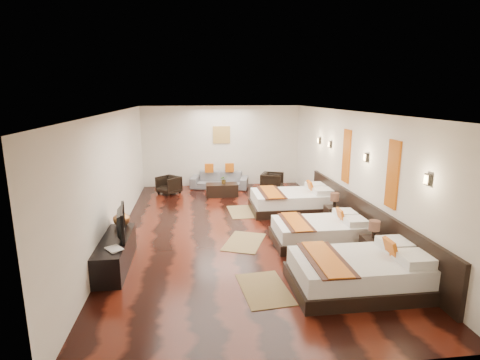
{
  "coord_description": "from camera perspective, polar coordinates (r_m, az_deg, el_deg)",
  "views": [
    {
      "loc": [
        -1.01,
        -8.45,
        3.17
      ],
      "look_at": [
        0.13,
        0.61,
        1.1
      ],
      "focal_mm": 28.23,
      "sensor_mm": 36.0,
      "label": 1
    }
  ],
  "objects": [
    {
      "name": "left_wall",
      "position": [
        8.81,
        -18.43,
        0.51
      ],
      "size": [
        0.01,
        9.5,
        2.8
      ],
      "primitive_type": "cube",
      "color": "silver",
      "rests_on": "floor"
    },
    {
      "name": "sofa",
      "position": [
        13.05,
        -3.12,
        -0.02
      ],
      "size": [
        2.07,
        1.2,
        0.57
      ],
      "primitive_type": "imported",
      "rotation": [
        0.0,
        0.0,
        -0.24
      ],
      "color": "slate",
      "rests_on": "floor"
    },
    {
      "name": "bed_near",
      "position": [
        6.75,
        17.73,
        -13.15
      ],
      "size": [
        2.23,
        1.4,
        0.85
      ],
      "color": "black",
      "rests_on": "floor"
    },
    {
      "name": "jute_mat_far",
      "position": [
        10.48,
        0.44,
        -4.81
      ],
      "size": [
        0.81,
        1.23,
        0.01
      ],
      "primitive_type": "cube",
      "rotation": [
        0.0,
        0.0,
        0.05
      ],
      "color": "olive",
      "rests_on": "floor"
    },
    {
      "name": "bed_far",
      "position": [
        10.57,
        7.95,
        -3.17
      ],
      "size": [
        2.22,
        1.4,
        0.85
      ],
      "color": "black",
      "rests_on": "floor"
    },
    {
      "name": "jute_mat_mid",
      "position": [
        8.41,
        0.64,
        -9.33
      ],
      "size": [
        1.14,
        1.39,
        0.01
      ],
      "primitive_type": "cube",
      "rotation": [
        0.0,
        0.0,
        -0.38
      ],
      "color": "olive",
      "rests_on": "floor"
    },
    {
      "name": "armchair_left",
      "position": [
        12.51,
        -10.72,
        -0.75
      ],
      "size": [
        0.9,
        0.9,
        0.58
      ],
      "primitive_type": "imported",
      "rotation": [
        0.0,
        0.0,
        -0.8
      ],
      "color": "black",
      "rests_on": "floor"
    },
    {
      "name": "right_wall",
      "position": [
        9.42,
        16.48,
        1.4
      ],
      "size": [
        0.01,
        9.5,
        2.8
      ],
      "primitive_type": "cube",
      "color": "silver",
      "rests_on": "floor"
    },
    {
      "name": "figurine",
      "position": [
        8.13,
        -17.49,
        -5.33
      ],
      "size": [
        0.39,
        0.39,
        0.36
      ],
      "primitive_type": "imported",
      "rotation": [
        0.0,
        0.0,
        -0.16
      ],
      "color": "brown",
      "rests_on": "tv_console"
    },
    {
      "name": "gold_artwork",
      "position": [
        13.29,
        -2.81,
        6.84
      ],
      "size": [
        0.6,
        0.04,
        0.6
      ],
      "primitive_type": "cube",
      "color": "#AD873F",
      "rests_on": "back_wall"
    },
    {
      "name": "nightstand_b",
      "position": [
        9.74,
        13.99,
        -4.88
      ],
      "size": [
        0.41,
        0.41,
        0.8
      ],
      "color": "black",
      "rests_on": "floor"
    },
    {
      "name": "nightstand_a",
      "position": [
        7.95,
        19.42,
        -9.35
      ],
      "size": [
        0.4,
        0.4,
        0.79
      ],
      "color": "black",
      "rests_on": "floor"
    },
    {
      "name": "table_plant",
      "position": [
        12.01,
        -2.45,
        0.09
      ],
      "size": [
        0.28,
        0.25,
        0.27
      ],
      "primitive_type": "imported",
      "rotation": [
        0.0,
        0.0,
        0.18
      ],
      "color": "#265C1E",
      "rests_on": "coffee_table"
    },
    {
      "name": "coffee_table",
      "position": [
        12.05,
        -2.75,
        -1.51
      ],
      "size": [
        1.0,
        0.51,
        0.4
      ],
      "primitive_type": "cube",
      "rotation": [
        0.0,
        0.0,
        0.01
      ],
      "color": "black",
      "rests_on": "floor"
    },
    {
      "name": "sconce_near",
      "position": [
        6.73,
        26.5,
        0.07
      ],
      "size": [
        0.07,
        0.12,
        0.18
      ],
      "color": "black",
      "rests_on": "right_wall"
    },
    {
      "name": "tv_console",
      "position": [
        7.55,
        -18.31,
        -10.47
      ],
      "size": [
        0.5,
        1.8,
        0.55
      ],
      "primitive_type": "cube",
      "color": "black",
      "rests_on": "floor"
    },
    {
      "name": "headboard_panel",
      "position": [
        8.93,
        17.9,
        -5.61
      ],
      "size": [
        0.08,
        6.6,
        0.9
      ],
      "primitive_type": "cube",
      "color": "black",
      "rests_on": "floor"
    },
    {
      "name": "ceiling",
      "position": [
        8.52,
        -0.39,
        10.27
      ],
      "size": [
        5.5,
        9.5,
        0.01
      ],
      "primitive_type": "cube",
      "color": "white",
      "rests_on": "floor"
    },
    {
      "name": "tv",
      "position": [
        7.46,
        -18.05,
        -6.15
      ],
      "size": [
        0.28,
        0.99,
        0.57
      ],
      "primitive_type": "imported",
      "rotation": [
        0.0,
        0.0,
        1.73
      ],
      "color": "black",
      "rests_on": "tv_console"
    },
    {
      "name": "book",
      "position": [
        6.94,
        -19.34,
        -10.07
      ],
      "size": [
        0.37,
        0.39,
        0.03
      ],
      "primitive_type": "imported",
      "rotation": [
        0.0,
        0.0,
        0.62
      ],
      "color": "black",
      "rests_on": "tv_console"
    },
    {
      "name": "floor",
      "position": [
        9.08,
        -0.36,
        -7.66
      ],
      "size": [
        5.5,
        9.5,
        0.01
      ],
      "primitive_type": "cube",
      "color": "black",
      "rests_on": "ground"
    },
    {
      "name": "sconce_mid",
      "position": [
        8.61,
        18.5,
        3.28
      ],
      "size": [
        0.07,
        0.12,
        0.18
      ],
      "color": "black",
      "rests_on": "right_wall"
    },
    {
      "name": "armchair_right",
      "position": [
        12.66,
        4.88,
        -0.31
      ],
      "size": [
        0.9,
        0.89,
        0.63
      ],
      "primitive_type": "imported",
      "rotation": [
        0.0,
        0.0,
        1.17
      ],
      "color": "black",
      "rests_on": "floor"
    },
    {
      "name": "sconce_lounge",
      "position": [
        11.45,
        11.85,
        5.88
      ],
      "size": [
        0.07,
        0.12,
        0.18
      ],
      "color": "black",
      "rests_on": "right_wall"
    },
    {
      "name": "sconce_far",
      "position": [
        10.61,
        13.42,
        5.27
      ],
      "size": [
        0.07,
        0.12,
        0.18
      ],
      "color": "black",
      "rests_on": "right_wall"
    },
    {
      "name": "back_wall",
      "position": [
        13.36,
        -2.8,
        5.14
      ],
      "size": [
        5.5,
        0.01,
        2.8
      ],
      "primitive_type": "cube",
      "color": "silver",
      "rests_on": "floor"
    },
    {
      "name": "orange_panel_a",
      "position": [
        7.69,
        22.08,
        0.78
      ],
      "size": [
        0.04,
        0.4,
        1.3
      ],
      "primitive_type": "cube",
      "color": "#D86014",
      "rests_on": "right_wall"
    },
    {
      "name": "orange_panel_b",
      "position": [
        9.63,
        15.78,
        3.5
      ],
      "size": [
        0.04,
        0.4,
        1.3
      ],
      "primitive_type": "cube",
      "color": "#D86014",
      "rests_on": "right_wall"
    },
    {
      "name": "bed_mid",
      "position": [
        8.47,
        12.01,
        -7.63
      ],
      "size": [
        1.99,
        1.25,
        0.76
      ],
      "color": "black",
      "rests_on": "floor"
    },
    {
      "name": "jute_mat_near",
      "position": [
        6.56,
        3.71,
        -16.12
      ],
      "size": [
        0.86,
        1.26,
        0.01
      ],
      "primitive_type": "cube",
      "rotation": [
        0.0,
        0.0,
        0.09
      ],
      "color": "olive",
      "rests_on": "floor"
    }
  ]
}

